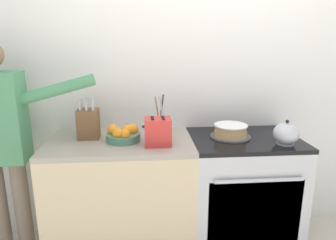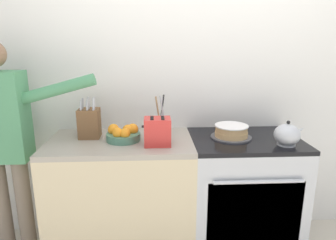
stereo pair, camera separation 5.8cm
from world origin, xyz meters
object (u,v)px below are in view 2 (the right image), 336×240
utensil_crock (161,126)px  toaster (157,132)px  stove_range (242,194)px  tea_kettle (287,135)px  fruit_bowl (123,134)px  knife_block (89,123)px  person_baker (5,135)px  layer_cake (231,132)px

utensil_crock → toaster: utensil_crock is taller
stove_range → tea_kettle: tea_kettle is taller
fruit_bowl → tea_kettle: bearing=-7.9°
knife_block → person_baker: size_ratio=0.19×
knife_block → toaster: size_ratio=1.56×
layer_cake → fruit_bowl: bearing=-178.1°
stove_range → fruit_bowl: 1.00m
knife_block → fruit_bowl: size_ratio=1.26×
stove_range → layer_cake: layer_cake is taller
tea_kettle → fruit_bowl: tea_kettle is taller
stove_range → tea_kettle: 0.59m
tea_kettle → utensil_crock: 0.87m
fruit_bowl → toaster: bearing=-23.5°
tea_kettle → stove_range: bearing=145.3°
tea_kettle → fruit_bowl: 1.11m
layer_cake → fruit_bowl: size_ratio=1.23×
person_baker → tea_kettle: bearing=-16.1°
stove_range → person_baker: 1.76m
stove_range → utensil_crock: bearing=171.1°
layer_cake → toaster: toaster is taller
knife_block → fruit_bowl: knife_block is taller
fruit_bowl → person_baker: 0.82m
knife_block → utensil_crock: (0.51, 0.01, -0.03)m
person_baker → stove_range: bearing=-11.5°
toaster → person_baker: (-1.06, 0.13, -0.05)m
knife_block → layer_cake: bearing=-3.6°
utensil_crock → fruit_bowl: 0.28m
toaster → person_baker: bearing=172.8°
person_baker → utensil_crock: bearing=-6.9°
stove_range → knife_block: size_ratio=2.97×
utensil_crock → tea_kettle: bearing=-16.9°
layer_cake → person_baker: 1.59m
tea_kettle → person_baker: (-1.92, 0.18, -0.02)m
stove_range → toaster: bearing=-170.4°
stove_range → fruit_bowl: bearing=-179.7°
stove_range → fruit_bowl: (-0.87, -0.01, 0.49)m
stove_range → fruit_bowl: size_ratio=3.74×
toaster → person_baker: person_baker is taller
toaster → person_baker: size_ratio=0.12×
tea_kettle → utensil_crock: utensil_crock is taller
stove_range → utensil_crock: 0.80m
layer_cake → toaster: 0.55m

